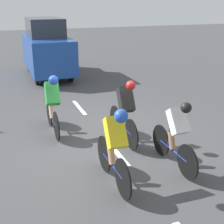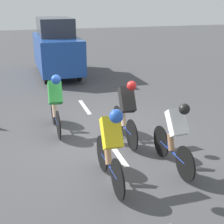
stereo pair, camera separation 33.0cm
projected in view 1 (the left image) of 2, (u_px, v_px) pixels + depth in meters
name	position (u px, v px, depth m)	size (l,w,h in m)	color
ground_plane	(105.00, 138.00, 7.61)	(60.00, 60.00, 0.00)	#424244
lane_stripe_mid	(116.00, 151.00, 6.93)	(0.12, 1.40, 0.01)	white
lane_stripe_far	(79.00, 107.00, 9.75)	(0.12, 1.40, 0.01)	white
cyclist_yellow	(115.00, 145.00, 5.43)	(0.34, 1.68, 1.54)	black
cyclist_green	(52.00, 103.00, 7.62)	(0.35, 1.71, 1.54)	black
cyclist_white	(176.00, 133.00, 6.05)	(0.32, 1.69, 1.45)	black
cyclist_black	(125.00, 110.00, 7.16)	(0.36, 1.70, 1.54)	black
support_car	(47.00, 48.00, 13.39)	(1.70, 4.11, 2.45)	black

